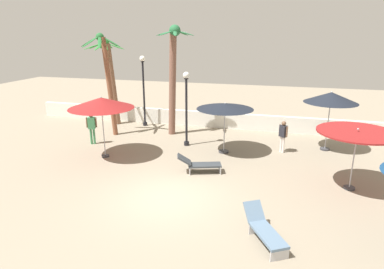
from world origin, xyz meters
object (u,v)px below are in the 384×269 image
Objects in this scene: palm_tree_2 at (110,72)px; guest_1 at (283,134)px; palm_tree_1 at (107,74)px; guest_0 at (92,125)px; seagull_0 at (178,32)px; lounge_chair_1 at (264,229)px; lounge_chair_0 at (199,164)px; patio_umbrella_3 at (331,98)px; lamp_post_0 at (186,103)px; patio_umbrella_1 at (225,107)px; lamp_post_1 at (143,85)px; patio_umbrella_0 at (101,103)px; palm_tree_0 at (173,71)px; patio_umbrella_4 at (357,134)px.

guest_1 is (10.84, -2.79, -2.39)m from palm_tree_2.
palm_tree_1 is 3.14m from guest_0.
guest_1 is 1.62× the size of seagull_0.
lounge_chair_0 is at bearing 125.07° from lounge_chair_1.
lamp_post_0 reaches higher than patio_umbrella_3.
patio_umbrella_3 is at bearing -8.06° from palm_tree_2.
lounge_chair_0 is 6.89m from guest_0.
patio_umbrella_1 is 6.86m from lamp_post_1.
patio_umbrella_0 is at bearing 147.86° from lounge_chair_1.
palm_tree_0 is 6.21× the size of seagull_0.
patio_umbrella_3 is at bearing 73.88° from lounge_chair_1.
guest_1 is at bearing -18.37° from lamp_post_1.
palm_tree_2 is 6.73m from lamp_post_0.
palm_tree_1 is 8.25m from lounge_chair_0.
palm_tree_2 reaches higher than lamp_post_0.
palm_tree_0 is 2.93m from lamp_post_1.
patio_umbrella_0 is at bearing -65.95° from palm_tree_1.
lounge_chair_1 is at bearing -45.55° from palm_tree_2.
patio_umbrella_0 is 10.86m from patio_umbrella_4.
lounge_chair_0 is (-5.53, -4.54, -2.31)m from patio_umbrella_3.
seagull_0 reaches higher than lounge_chair_0.
patio_umbrella_3 is 0.69× the size of lamp_post_1.
lamp_post_0 is at bearing -9.10° from palm_tree_1.
patio_umbrella_3 is 4.57m from patio_umbrella_4.
lounge_chair_1 is at bearing -124.89° from patio_umbrella_4.
lounge_chair_1 is at bearing -58.32° from palm_tree_0.
guest_0 is at bearing -167.44° from lamp_post_0.
palm_tree_1 is (-11.94, -0.41, 0.84)m from patio_umbrella_3.
lamp_post_0 is at bearing 38.84° from patio_umbrella_0.
palm_tree_2 reaches higher than lamp_post_1.
lamp_post_0 is at bearing 114.52° from lounge_chair_0.
lamp_post_0 is (-2.11, 0.57, -0.05)m from patio_umbrella_1.
palm_tree_2 reaches higher than patio_umbrella_4.
lamp_post_0 reaches higher than guest_1.
patio_umbrella_0 is 0.78× the size of lamp_post_0.
palm_tree_1 is at bearing 114.05° from patio_umbrella_0.
seagull_0 is at bearing 145.20° from patio_umbrella_4.
guest_0 is (-7.05, -0.53, -1.30)m from patio_umbrella_1.
patio_umbrella_0 is at bearing -141.16° from lamp_post_0.
lounge_chair_1 is (9.39, -8.39, -3.16)m from palm_tree_1.
patio_umbrella_1 is 3.44m from lounge_chair_0.
patio_umbrella_1 is 0.45× the size of palm_tree_0.
patio_umbrella_1 is 5.27m from patio_umbrella_3.
palm_tree_0 is at bearing 165.85° from guest_1.
lamp_post_0 reaches higher than patio_umbrella_4.
palm_tree_2 is 1.40× the size of lamp_post_0.
patio_umbrella_3 is 1.04× the size of patio_umbrella_4.
palm_tree_0 reaches higher than guest_0.
palm_tree_0 reaches higher than patio_umbrella_3.
patio_umbrella_3 is 7.52m from lounge_chair_0.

